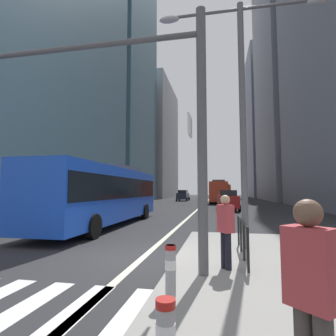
{
  "coord_description": "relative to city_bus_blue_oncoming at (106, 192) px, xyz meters",
  "views": [
    {
      "loc": [
        2.2,
        -7.56,
        1.95
      ],
      "look_at": [
        -4.55,
        26.89,
        4.89
      ],
      "focal_mm": 28.12,
      "sensor_mm": 36.0,
      "label": 1
    }
  ],
  "objects": [
    {
      "name": "ground_plane",
      "position": [
        3.98,
        13.93,
        -1.84
      ],
      "size": [
        160.0,
        160.0,
        0.0
      ],
      "primitive_type": "plane",
      "color": "#28282B"
    },
    {
      "name": "crosswalk_stripes",
      "position": [
        2.98,
        -10.07,
        -1.83
      ],
      "size": [
        5.85,
        3.2,
        0.01
      ],
      "color": "silver",
      "rests_on": "ground"
    },
    {
      "name": "lane_centre_line",
      "position": [
        3.98,
        23.93,
        -1.83
      ],
      "size": [
        0.2,
        80.0,
        0.01
      ],
      "primitive_type": "cube",
      "color": "beige",
      "rests_on": "ground"
    },
    {
      "name": "office_tower_left_near",
      "position": [
        -12.02,
        9.17,
        18.05
      ],
      "size": [
        11.47,
        21.62,
        39.77
      ],
      "primitive_type": "cube",
      "color": "slate",
      "rests_on": "ground"
    },
    {
      "name": "office_tower_left_mid",
      "position": [
        -12.02,
        30.56,
        24.98
      ],
      "size": [
        10.96,
        16.28,
        53.63
      ],
      "primitive_type": "cube",
      "color": "slate",
      "rests_on": "ground"
    },
    {
      "name": "office_tower_left_far",
      "position": [
        -12.02,
        52.76,
        12.81
      ],
      "size": [
        12.24,
        21.91,
        29.3
      ],
      "primitive_type": "cube",
      "color": "#9E9EA3",
      "rests_on": "ground"
    },
    {
      "name": "office_tower_right_mid",
      "position": [
        20.98,
        40.09,
        27.04
      ],
      "size": [
        12.5,
        21.83,
        57.75
      ],
      "primitive_type": "cube",
      "color": "gray",
      "rests_on": "ground"
    },
    {
      "name": "office_tower_right_far",
      "position": [
        20.98,
        64.6,
        18.38
      ],
      "size": [
        12.99,
        21.74,
        40.44
      ],
      "primitive_type": "cube",
      "color": "slate",
      "rests_on": "ground"
    },
    {
      "name": "city_bus_blue_oncoming",
      "position": [
        0.0,
        0.0,
        0.0
      ],
      "size": [
        2.72,
        11.69,
        3.4
      ],
      "color": "blue",
      "rests_on": "ground"
    },
    {
      "name": "sedan_white_oncoming",
      "position": [
        -3.61,
        -2.05,
        -0.85
      ],
      "size": [
        2.17,
        4.36,
        1.94
      ],
      "color": "silver",
      "rests_on": "ground"
    },
    {
      "name": "city_bus_red_receding",
      "position": [
        6.15,
        27.79,
        -0.0
      ],
      "size": [
        2.87,
        11.7,
        3.4
      ],
      "color": "red",
      "rests_on": "ground"
    },
    {
      "name": "city_bus_red_distant",
      "position": [
        7.36,
        50.0,
        -0.0
      ],
      "size": [
        2.81,
        11.25,
        3.4
      ],
      "color": "red",
      "rests_on": "ground"
    },
    {
      "name": "car_oncoming_mid",
      "position": [
        -0.3,
        33.55,
        -0.85
      ],
      "size": [
        2.09,
        4.4,
        1.94
      ],
      "color": "#232838",
      "rests_on": "ground"
    },
    {
      "name": "car_receding_near",
      "position": [
        6.93,
        12.32,
        -0.85
      ],
      "size": [
        2.2,
        4.66,
        1.94
      ],
      "color": "maroon",
      "rests_on": "ground"
    },
    {
      "name": "traffic_signal_gantry",
      "position": [
        3.78,
        -7.84,
        2.27
      ],
      "size": [
        6.12,
        0.65,
        6.0
      ],
      "color": "#515156",
      "rests_on": "median_island"
    },
    {
      "name": "street_lamp_post",
      "position": [
        6.95,
        -5.06,
        3.45
      ],
      "size": [
        5.5,
        0.32,
        8.0
      ],
      "color": "#56565B",
      "rests_on": "median_island"
    },
    {
      "name": "bollard_front",
      "position": [
        5.66,
        -11.07,
        -1.26
      ],
      "size": [
        0.2,
        0.2,
        0.76
      ],
      "color": "#99999E",
      "rests_on": "median_island"
    },
    {
      "name": "bollard_left",
      "position": [
        5.35,
        -9.12,
        -1.21
      ],
      "size": [
        0.2,
        0.2,
        0.86
      ],
      "color": "#99999E",
      "rests_on": "median_island"
    },
    {
      "name": "pedestrian_railing",
      "position": [
        6.78,
        -5.99,
        -1.0
      ],
      "size": [
        0.06,
        3.07,
        0.98
      ],
      "color": "black",
      "rests_on": "median_island"
    },
    {
      "name": "pedestrian_waiting",
      "position": [
        6.31,
        -7.3,
        -0.75
      ],
      "size": [
        0.41,
        0.45,
        1.69
      ],
      "color": "black",
      "rests_on": "median_island"
    },
    {
      "name": "pedestrian_walking",
      "position": [
        6.91,
        -11.23,
        -0.72
      ],
      "size": [
        0.44,
        0.44,
        1.73
      ],
      "color": "#423D38",
      "rests_on": "median_island"
    }
  ]
}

